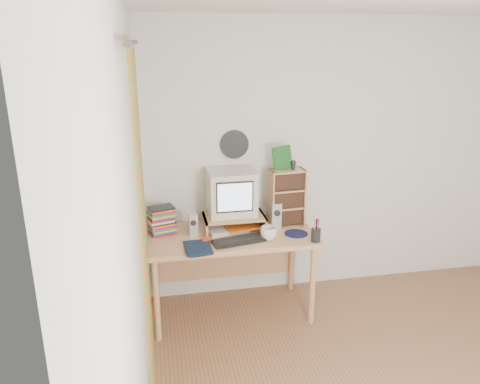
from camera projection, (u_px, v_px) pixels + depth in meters
name	position (u px, v px, depth m)	size (l,w,h in m)	color
back_wall	(334.00, 159.00, 4.29)	(3.50, 3.50, 0.00)	silver
left_wall	(135.00, 259.00, 2.34)	(3.50, 3.50, 0.00)	silver
curtain	(144.00, 239.00, 2.83)	(2.20, 2.20, 0.00)	orange
wall_disc	(234.00, 145.00, 4.05)	(0.25, 0.25, 0.02)	black
desk	(229.00, 245.00, 4.02)	(1.40, 0.70, 0.75)	tan
monitor_riser	(234.00, 218.00, 3.99)	(0.52, 0.30, 0.12)	tan
crt_monitor	(232.00, 193.00, 3.97)	(0.40, 0.40, 0.38)	beige
speaker_left	(193.00, 224.00, 3.85)	(0.07, 0.07, 0.19)	#BBBBC1
speaker_right	(276.00, 215.00, 4.02)	(0.08, 0.08, 0.22)	#BBBBC1
keyboard	(239.00, 241.00, 3.74)	(0.42, 0.14, 0.03)	black
dvd_stack	(161.00, 218.00, 3.87)	(0.20, 0.14, 0.28)	brown
cd_rack	(287.00, 197.00, 4.04)	(0.30, 0.16, 0.49)	tan
mug	(269.00, 233.00, 3.79)	(0.13, 0.13, 0.11)	white
diary	(185.00, 248.00, 3.59)	(0.25, 0.19, 0.05)	#0E1B34
mousepad	(296.00, 234.00, 3.91)	(0.20, 0.20, 0.00)	#101536
pen_cup	(316.00, 233.00, 3.74)	(0.08, 0.08, 0.15)	black
papers	(232.00, 227.00, 3.99)	(0.33, 0.24, 0.04)	beige
red_box	(206.00, 240.00, 3.73)	(0.07, 0.05, 0.04)	red
game_box	(282.00, 158.00, 3.94)	(0.16, 0.03, 0.20)	#17511D
webcam	(293.00, 165.00, 3.96)	(0.05, 0.05, 0.08)	black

